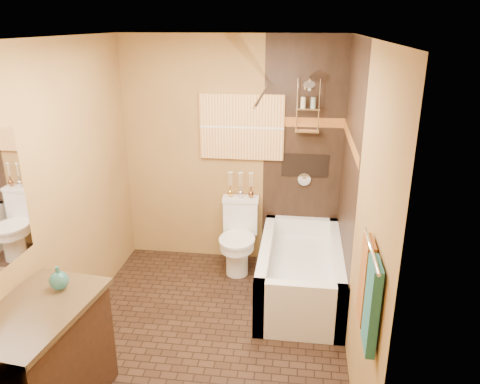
% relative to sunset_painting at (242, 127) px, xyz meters
% --- Properties ---
extents(floor, '(3.00, 3.00, 0.00)m').
position_rel_sunset_painting_xyz_m(floor, '(-0.11, -1.48, -1.55)').
color(floor, black).
rests_on(floor, ground).
extents(wall_left, '(0.02, 3.00, 2.50)m').
position_rel_sunset_painting_xyz_m(wall_left, '(-1.31, -1.48, -0.30)').
color(wall_left, '#A4823F').
rests_on(wall_left, floor).
extents(wall_right, '(0.02, 3.00, 2.50)m').
position_rel_sunset_painting_xyz_m(wall_right, '(1.09, -1.48, -0.30)').
color(wall_right, '#A4823F').
rests_on(wall_right, floor).
extents(wall_back, '(2.40, 0.02, 2.50)m').
position_rel_sunset_painting_xyz_m(wall_back, '(-0.11, 0.02, -0.30)').
color(wall_back, '#A4823F').
rests_on(wall_back, floor).
extents(wall_front, '(2.40, 0.02, 2.50)m').
position_rel_sunset_painting_xyz_m(wall_front, '(-0.11, -2.98, -0.30)').
color(wall_front, '#A4823F').
rests_on(wall_front, floor).
extents(ceiling, '(3.00, 3.00, 0.00)m').
position_rel_sunset_painting_xyz_m(ceiling, '(-0.11, -1.48, 0.95)').
color(ceiling, silver).
rests_on(ceiling, wall_back).
extents(alcove_tile_back, '(0.85, 0.01, 2.50)m').
position_rel_sunset_painting_xyz_m(alcove_tile_back, '(0.66, 0.01, -0.30)').
color(alcove_tile_back, black).
rests_on(alcove_tile_back, wall_back).
extents(alcove_tile_right, '(0.01, 1.50, 2.50)m').
position_rel_sunset_painting_xyz_m(alcove_tile_right, '(1.07, -0.73, -0.30)').
color(alcove_tile_right, black).
rests_on(alcove_tile_right, wall_right).
extents(mosaic_band_back, '(0.85, 0.01, 0.10)m').
position_rel_sunset_painting_xyz_m(mosaic_band_back, '(0.66, 0.00, 0.07)').
color(mosaic_band_back, brown).
rests_on(mosaic_band_back, alcove_tile_back).
extents(mosaic_band_right, '(0.01, 1.50, 0.10)m').
position_rel_sunset_painting_xyz_m(mosaic_band_right, '(1.06, -0.73, 0.07)').
color(mosaic_band_right, brown).
rests_on(mosaic_band_right, alcove_tile_right).
extents(alcove_niche, '(0.50, 0.01, 0.25)m').
position_rel_sunset_painting_xyz_m(alcove_niche, '(0.69, 0.01, -0.40)').
color(alcove_niche, black).
rests_on(alcove_niche, alcove_tile_back).
extents(shower_fixtures, '(0.24, 0.33, 1.16)m').
position_rel_sunset_painting_xyz_m(shower_fixtures, '(0.69, -0.10, 0.12)').
color(shower_fixtures, silver).
rests_on(shower_fixtures, floor).
extents(curtain_rod, '(0.03, 1.55, 0.03)m').
position_rel_sunset_painting_xyz_m(curtain_rod, '(0.29, -0.73, 0.47)').
color(curtain_rod, silver).
rests_on(curtain_rod, wall_back).
extents(towel_bar, '(0.02, 0.55, 0.02)m').
position_rel_sunset_painting_xyz_m(towel_bar, '(1.04, -2.53, -0.10)').
color(towel_bar, silver).
rests_on(towel_bar, wall_right).
extents(towel_teal, '(0.05, 0.22, 0.52)m').
position_rel_sunset_painting_xyz_m(towel_teal, '(1.05, -2.66, -0.37)').
color(towel_teal, '#1B5D5C').
rests_on(towel_teal, towel_bar).
extents(towel_rust, '(0.05, 0.22, 0.52)m').
position_rel_sunset_painting_xyz_m(towel_rust, '(1.05, -2.40, -0.37)').
color(towel_rust, brown).
rests_on(towel_rust, towel_bar).
extents(sunset_painting, '(0.90, 0.04, 0.70)m').
position_rel_sunset_painting_xyz_m(sunset_painting, '(0.00, 0.00, 0.00)').
color(sunset_painting, orange).
rests_on(sunset_painting, wall_back).
extents(bathtub, '(0.80, 1.50, 0.55)m').
position_rel_sunset_painting_xyz_m(bathtub, '(0.69, -0.73, -1.33)').
color(bathtub, white).
rests_on(bathtub, floor).
extents(toilet, '(0.41, 0.60, 0.78)m').
position_rel_sunset_painting_xyz_m(toilet, '(0.00, -0.26, -1.15)').
color(toilet, white).
rests_on(toilet, floor).
extents(vanity, '(0.70, 1.02, 0.85)m').
position_rel_sunset_painting_xyz_m(vanity, '(-1.04, -2.48, -1.12)').
color(vanity, black).
rests_on(vanity, floor).
extents(teal_bottle, '(0.14, 0.14, 0.21)m').
position_rel_sunset_painting_xyz_m(teal_bottle, '(-0.99, -2.22, -0.61)').
color(teal_bottle, '#25706E').
rests_on(teal_bottle, vanity).
extents(bud_vases, '(0.29, 0.06, 0.28)m').
position_rel_sunset_painting_xyz_m(bud_vases, '(0.00, -0.09, -0.61)').
color(bud_vases, gold).
rests_on(bud_vases, toilet).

